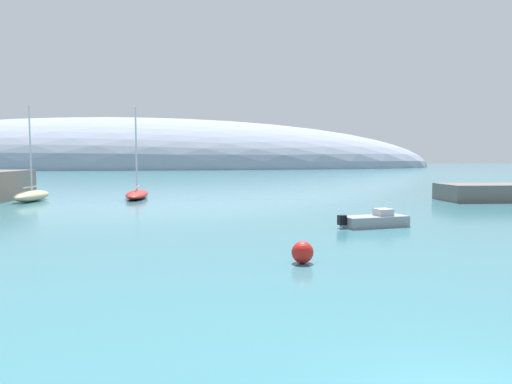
{
  "coord_description": "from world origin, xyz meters",
  "views": [
    {
      "loc": [
        -4.5,
        -5.99,
        3.98
      ],
      "look_at": [
        -0.3,
        22.42,
        1.86
      ],
      "focal_mm": 32.31,
      "sensor_mm": 36.0,
      "label": 1
    }
  ],
  "objects_px": {
    "mooring_buoy_red": "(302,252)",
    "sailboat_red_mid_mooring": "(137,193)",
    "sailboat_sand_near_shore": "(32,195)",
    "motorboat_grey_foreground": "(375,220)"
  },
  "relations": [
    {
      "from": "motorboat_grey_foreground",
      "to": "mooring_buoy_red",
      "type": "distance_m",
      "value": 10.69
    },
    {
      "from": "sailboat_red_mid_mooring",
      "to": "mooring_buoy_red",
      "type": "height_order",
      "value": "sailboat_red_mid_mooring"
    },
    {
      "from": "sailboat_red_mid_mooring",
      "to": "motorboat_grey_foreground",
      "type": "xyz_separation_m",
      "value": [
        15.78,
        -21.61,
        -0.1
      ]
    },
    {
      "from": "sailboat_red_mid_mooring",
      "to": "mooring_buoy_red",
      "type": "distance_m",
      "value": 31.53
    },
    {
      "from": "sailboat_red_mid_mooring",
      "to": "motorboat_grey_foreground",
      "type": "relative_size",
      "value": 2.06
    },
    {
      "from": "mooring_buoy_red",
      "to": "sailboat_red_mid_mooring",
      "type": "bearing_deg",
      "value": 107.17
    },
    {
      "from": "sailboat_sand_near_shore",
      "to": "sailboat_red_mid_mooring",
      "type": "height_order",
      "value": "sailboat_red_mid_mooring"
    },
    {
      "from": "sailboat_sand_near_shore",
      "to": "motorboat_grey_foreground",
      "type": "distance_m",
      "value": 31.78
    },
    {
      "from": "sailboat_sand_near_shore",
      "to": "motorboat_grey_foreground",
      "type": "xyz_separation_m",
      "value": [
        25.01,
        -19.6,
        -0.2
      ]
    },
    {
      "from": "motorboat_grey_foreground",
      "to": "sailboat_sand_near_shore",
      "type": "bearing_deg",
      "value": 132.05
    }
  ]
}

